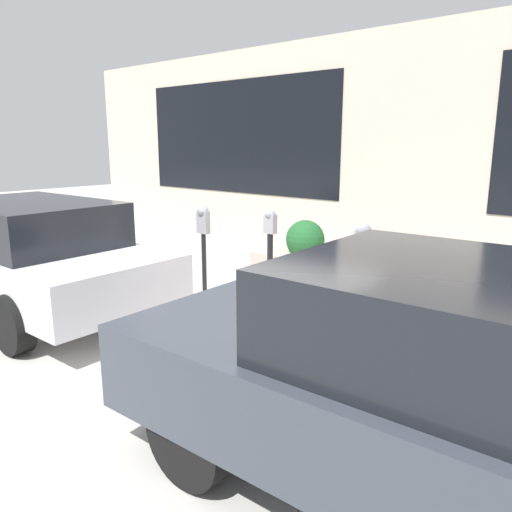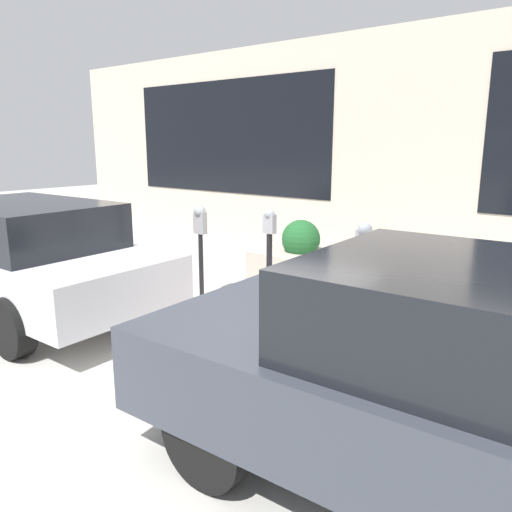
{
  "view_description": "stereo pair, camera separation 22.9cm",
  "coord_description": "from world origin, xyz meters",
  "px_view_note": "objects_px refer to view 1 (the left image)",
  "views": [
    {
      "loc": [
        -3.87,
        4.39,
        2.23
      ],
      "look_at": [
        0.0,
        -0.13,
        0.87
      ],
      "focal_mm": 35.0,
      "sensor_mm": 36.0,
      "label": 1
    },
    {
      "loc": [
        -3.7,
        4.54,
        2.23
      ],
      "look_at": [
        0.0,
        -0.13,
        0.87
      ],
      "focal_mm": 35.0,
      "sensor_mm": 36.0,
      "label": 2
    }
  ],
  "objects_px": {
    "parking_meter_nearest": "(362,256)",
    "planter_box": "(305,263)",
    "parked_car_front": "(457,388)",
    "parking_meter_middle": "(203,231)",
    "parking_meter_second": "(270,249)",
    "parked_car_middle": "(26,253)"
  },
  "relations": [
    {
      "from": "parking_meter_nearest",
      "to": "parked_car_front",
      "type": "relative_size",
      "value": 0.31
    },
    {
      "from": "parking_meter_middle",
      "to": "planter_box",
      "type": "distance_m",
      "value": 1.73
    },
    {
      "from": "parking_meter_middle",
      "to": "planter_box",
      "type": "bearing_deg",
      "value": -119.0
    },
    {
      "from": "parking_meter_nearest",
      "to": "parking_meter_middle",
      "type": "bearing_deg",
      "value": -0.81
    },
    {
      "from": "parking_meter_nearest",
      "to": "parking_meter_second",
      "type": "bearing_deg",
      "value": 0.13
    },
    {
      "from": "parking_meter_nearest",
      "to": "parking_meter_second",
      "type": "relative_size",
      "value": 0.97
    },
    {
      "from": "planter_box",
      "to": "parked_car_middle",
      "type": "bearing_deg",
      "value": 55.31
    },
    {
      "from": "parking_meter_second",
      "to": "parking_meter_middle",
      "type": "bearing_deg",
      "value": -1.78
    },
    {
      "from": "parked_car_middle",
      "to": "parking_meter_nearest",
      "type": "bearing_deg",
      "value": -157.19
    },
    {
      "from": "parking_meter_second",
      "to": "parking_meter_middle",
      "type": "relative_size",
      "value": 1.04
    },
    {
      "from": "planter_box",
      "to": "parked_car_middle",
      "type": "distance_m",
      "value": 4.03
    },
    {
      "from": "parked_car_middle",
      "to": "planter_box",
      "type": "bearing_deg",
      "value": -126.27
    },
    {
      "from": "parked_car_front",
      "to": "parked_car_middle",
      "type": "height_order",
      "value": "parked_car_front"
    },
    {
      "from": "parking_meter_middle",
      "to": "parked_car_front",
      "type": "height_order",
      "value": "parked_car_front"
    },
    {
      "from": "parking_meter_nearest",
      "to": "planter_box",
      "type": "relative_size",
      "value": 1.06
    },
    {
      "from": "parking_meter_second",
      "to": "planter_box",
      "type": "relative_size",
      "value": 1.09
    },
    {
      "from": "parking_meter_middle",
      "to": "parked_car_front",
      "type": "relative_size",
      "value": 0.31
    },
    {
      "from": "parking_meter_second",
      "to": "parking_meter_middle",
      "type": "height_order",
      "value": "parking_meter_second"
    },
    {
      "from": "parking_meter_nearest",
      "to": "parking_meter_middle",
      "type": "xyz_separation_m",
      "value": [
        2.56,
        -0.04,
        -0.02
      ]
    },
    {
      "from": "parked_car_front",
      "to": "parked_car_middle",
      "type": "xyz_separation_m",
      "value": [
        5.79,
        -0.14,
        -0.03
      ]
    },
    {
      "from": "parking_meter_second",
      "to": "parked_car_front",
      "type": "height_order",
      "value": "parked_car_front"
    },
    {
      "from": "parking_meter_middle",
      "to": "parked_car_middle",
      "type": "bearing_deg",
      "value": 51.47
    }
  ]
}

